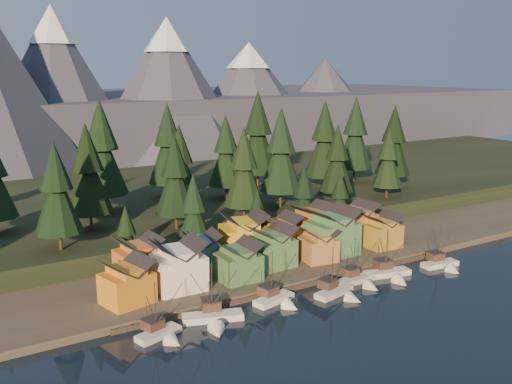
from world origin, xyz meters
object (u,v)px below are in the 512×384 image
boat_6 (443,259)px  boat_4 (359,275)px  boat_1 (214,312)px  boat_0 (161,326)px  house_back_1 (201,251)px  boat_3 (338,286)px  house_front_1 (178,264)px  house_back_0 (139,258)px  house_front_0 (127,280)px  boat_2 (277,292)px  boat_5 (391,268)px

boat_6 → boat_4: bearing=-177.9°
boat_1 → boat_6: 57.67m
boat_0 → house_back_1: 29.37m
boat_0 → boat_3: 37.01m
house_front_1 → house_back_0: 9.54m
house_front_0 → house_back_0: (5.82, 9.46, 0.45)m
boat_2 → house_back_0: bearing=119.9°
boat_6 → house_front_0: boat_6 is taller
boat_1 → boat_5: bearing=19.1°
boat_6 → house_back_0: 67.75m
boat_0 → boat_6: bearing=-16.6°
boat_3 → boat_5: 16.45m
house_back_1 → boat_0: bearing=-120.0°
house_front_1 → house_back_1: bearing=41.9°
boat_2 → house_back_1: boat_2 is taller
house_front_0 → house_back_1: 21.28m
house_front_1 → boat_1: bearing=-86.7°
boat_5 → house_front_1: house_front_1 is taller
house_front_1 → house_back_0: (-5.17, 8.01, -0.34)m
boat_6 → house_back_1: 54.75m
boat_2 → boat_6: (43.22, -3.03, -0.08)m
boat_6 → house_front_1: (-57.81, 16.62, 4.54)m
boat_3 → house_front_0: 41.13m
boat_2 → boat_4: (20.34, -0.51, -0.28)m
boat_5 → boat_6: boat_5 is taller
boat_6 → boat_2: bearing=-175.6°
boat_2 → house_back_0: house_back_0 is taller
boat_3 → house_back_0: bearing=129.5°
boat_6 → house_front_1: 60.32m
boat_2 → boat_1: bearing=172.0°
boat_3 → boat_4: boat_3 is taller
boat_6 → house_front_1: house_front_1 is taller
boat_2 → house_front_1: size_ratio=1.13×
boat_0 → boat_6: boat_6 is taller
boat_2 → boat_6: boat_2 is taller
boat_3 → house_back_0: house_back_0 is taller
boat_6 → house_front_0: 70.55m
boat_5 → boat_4: bearing=-172.2°
boat_0 → house_front_1: 18.97m
boat_6 → house_front_1: bearing=172.3°
boat_4 → house_back_1: house_back_1 is taller
house_front_0 → boat_0: bearing=-98.5°
house_front_1 → house_back_1: 11.06m
boat_4 → house_back_0: house_back_0 is taller
boat_1 → house_front_1: size_ratio=1.20×
house_front_1 → house_back_0: size_ratio=1.08×
boat_4 → house_back_0: (-40.10, 22.12, 4.40)m
boat_2 → boat_4: size_ratio=1.07×
boat_0 → house_back_0: house_back_0 is taller
boat_2 → boat_6: bearing=-16.5°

